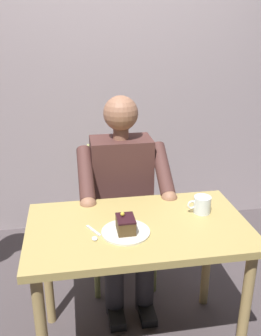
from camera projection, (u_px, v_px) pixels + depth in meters
The scene contains 8 objects.
cafe_rear_panel at pixel (104, 40), 2.75m from camera, with size 6.40×0.12×3.00m, color #A59598.
dining_table at pixel (138, 244), 1.78m from camera, with size 1.04×0.61×0.73m.
chair at pixel (120, 207), 2.43m from camera, with size 0.42×0.42×0.89m.
seated_person at pixel (123, 197), 2.22m from camera, with size 0.53×0.58×1.24m.
dessert_plate at pixel (126, 232), 1.68m from camera, with size 0.22×0.22×0.01m, color silver.
cake_slice at pixel (126, 224), 1.66m from camera, with size 0.08×0.11×0.09m.
coffee_cup at pixel (202, 204), 1.84m from camera, with size 0.12×0.08×0.09m.
dessert_spoon at pixel (94, 235), 1.66m from camera, with size 0.06×0.14×0.01m.
Camera 1 is at (0.29, 1.50, 1.62)m, focal length 39.71 mm.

